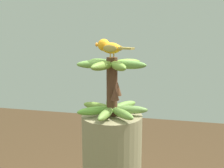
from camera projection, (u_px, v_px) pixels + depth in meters
banana_bunch at (112, 87)px, 1.16m from camera, size 0.31×0.31×0.25m
perched_bird at (109, 47)px, 1.11m from camera, size 0.11×0.18×0.08m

